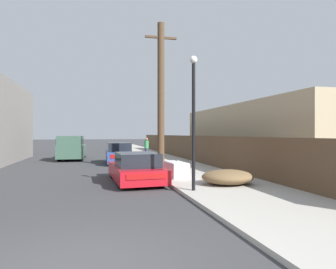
% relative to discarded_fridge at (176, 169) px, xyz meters
% --- Properties ---
extents(sidewalk_curb, '(4.20, 63.00, 0.12)m').
position_rel_discarded_fridge_xyz_m(sidewalk_curb, '(1.37, 15.04, -0.39)').
color(sidewalk_curb, '#ADA89E').
rests_on(sidewalk_curb, ground).
extents(discarded_fridge, '(0.79, 1.79, 0.69)m').
position_rel_discarded_fridge_xyz_m(discarded_fridge, '(0.00, 0.00, 0.00)').
color(discarded_fridge, white).
rests_on(discarded_fridge, sidewalk_curb).
extents(parked_sports_car_red, '(2.09, 4.47, 1.27)m').
position_rel_discarded_fridge_xyz_m(parked_sports_car_red, '(-1.86, -0.40, 0.13)').
color(parked_sports_car_red, red).
rests_on(parked_sports_car_red, ground).
extents(car_parked_mid, '(1.79, 4.22, 1.45)m').
position_rel_discarded_fridge_xyz_m(car_parked_mid, '(-1.90, 7.87, 0.22)').
color(car_parked_mid, '#2D478C').
rests_on(car_parked_mid, ground).
extents(pickup_truck, '(2.03, 5.64, 1.89)m').
position_rel_discarded_fridge_xyz_m(pickup_truck, '(-5.29, 11.82, 0.49)').
color(pickup_truck, '#385647').
rests_on(pickup_truck, ground).
extents(utility_pole, '(1.80, 0.39, 8.14)m').
position_rel_discarded_fridge_xyz_m(utility_pole, '(0.04, 3.28, 3.81)').
color(utility_pole, '#4C3826').
rests_on(utility_pole, sidewalk_curb).
extents(street_lamp, '(0.26, 0.26, 4.60)m').
position_rel_discarded_fridge_xyz_m(street_lamp, '(-0.29, -3.33, 2.35)').
color(street_lamp, black).
rests_on(street_lamp, sidewalk_curb).
extents(brush_pile, '(2.02, 1.73, 0.56)m').
position_rel_discarded_fridge_xyz_m(brush_pile, '(1.37, -2.49, -0.05)').
color(brush_pile, brown).
rests_on(brush_pile, sidewalk_curb).
extents(wooden_fence, '(0.08, 34.85, 1.80)m').
position_rel_discarded_fridge_xyz_m(wooden_fence, '(3.32, 9.39, 0.57)').
color(wooden_fence, brown).
rests_on(wooden_fence, sidewalk_curb).
extents(building_right_house, '(6.00, 15.82, 3.93)m').
position_rel_discarded_fridge_xyz_m(building_right_house, '(7.87, 4.92, 1.51)').
color(building_right_house, tan).
rests_on(building_right_house, ground).
extents(pedestrian, '(0.34, 0.34, 1.63)m').
position_rel_discarded_fridge_xyz_m(pedestrian, '(0.47, 10.45, 0.50)').
color(pedestrian, '#282D42').
rests_on(pedestrian, sidewalk_curb).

